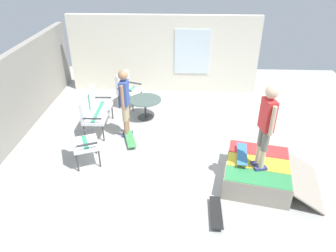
# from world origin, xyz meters

# --- Properties ---
(ground_plane) EXTENTS (12.00, 12.00, 0.10)m
(ground_plane) POSITION_xyz_m (0.00, 0.00, -0.05)
(ground_plane) COLOR #A8A8A3
(house_facade) EXTENTS (0.23, 6.00, 2.45)m
(house_facade) POSITION_xyz_m (3.80, 0.49, 1.22)
(house_facade) COLOR silver
(house_facade) RESTS_ON ground_plane
(skate_ramp) EXTENTS (1.79, 2.12, 0.47)m
(skate_ramp) POSITION_xyz_m (-0.89, -1.70, 0.23)
(skate_ramp) COLOR gray
(skate_ramp) RESTS_ON ground_plane
(patio_bench) EXTENTS (1.26, 0.56, 1.02)m
(patio_bench) POSITION_xyz_m (1.08, 2.16, 0.62)
(patio_bench) COLOR #38383D
(patio_bench) RESTS_ON ground_plane
(patio_chair_near_house) EXTENTS (0.78, 0.74, 1.02)m
(patio_chair_near_house) POSITION_xyz_m (2.54, 1.54, 0.61)
(patio_chair_near_house) COLOR #38383D
(patio_chair_near_house) RESTS_ON ground_plane
(patio_chair_by_wall) EXTENTS (0.79, 0.75, 1.02)m
(patio_chair_by_wall) POSITION_xyz_m (-0.43, 2.08, 0.61)
(patio_chair_by_wall) COLOR #38383D
(patio_chair_by_wall) RESTS_ON ground_plane
(patio_table) EXTENTS (0.90, 0.90, 0.57)m
(patio_table) POSITION_xyz_m (1.76, 0.90, 0.40)
(patio_table) COLOR #38383D
(patio_table) RESTS_ON ground_plane
(person_watching) EXTENTS (0.48, 0.26, 1.75)m
(person_watching) POSITION_xyz_m (0.80, 1.27, 1.03)
(person_watching) COLOR navy
(person_watching) RESTS_ON ground_plane
(person_skater) EXTENTS (0.47, 0.29, 1.70)m
(person_skater) POSITION_xyz_m (-1.02, -1.64, 1.47)
(person_skater) COLOR navy
(person_skater) RESTS_ON skate_ramp
(skateboard_by_bench) EXTENTS (0.82, 0.43, 0.10)m
(skateboard_by_bench) POSITION_xyz_m (0.48, 1.15, 0.08)
(skateboard_by_bench) COLOR #3F8C4C
(skateboard_by_bench) RESTS_ON ground_plane
(skateboard_spare) EXTENTS (0.80, 0.21, 0.10)m
(skateboard_spare) POSITION_xyz_m (-1.90, -0.77, 0.08)
(skateboard_spare) COLOR black
(skateboard_spare) RESTS_ON ground_plane
(skateboard_on_ramp) EXTENTS (0.82, 0.31, 0.10)m
(skateboard_on_ramp) POSITION_xyz_m (-0.73, -1.36, 0.56)
(skateboard_on_ramp) COLOR #3372B2
(skateboard_on_ramp) RESTS_ON skate_ramp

